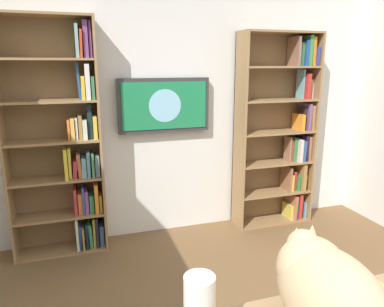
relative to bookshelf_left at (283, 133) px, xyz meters
name	(u,v)px	position (x,y,z in m)	size (l,w,h in m)	color
wall_back	(170,102)	(1.21, -0.17, 0.35)	(4.52, 0.06, 2.70)	silver
bookshelf_left	(283,133)	(0.00, 0.00, 0.00)	(0.85, 0.28, 2.03)	#937047
bookshelf_right	(65,147)	(2.22, 0.00, 0.00)	(0.82, 0.28, 2.12)	#937047
wall_mounted_tv	(164,105)	(1.29, -0.08, 0.33)	(0.90, 0.07, 0.52)	#333338
cat	(324,288)	(1.28, 2.40, -0.07)	(0.31, 0.65, 0.36)	#D1B284
coffee_mug	(346,298)	(1.10, 2.32, -0.20)	(0.08, 0.08, 0.10)	#335999
desk_book_stack	(377,297)	(0.94, 2.32, -0.23)	(0.17, 0.14, 0.04)	#996B42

